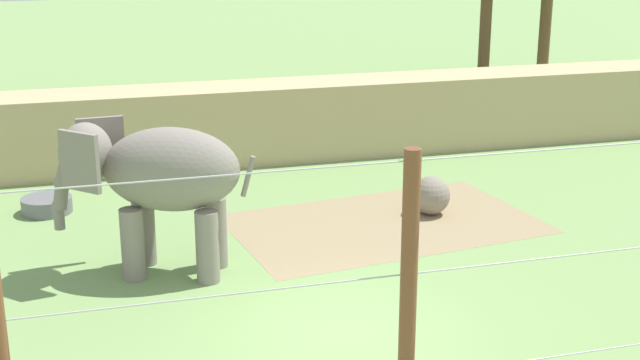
# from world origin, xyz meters

# --- Properties ---
(ground_plane) EXTENTS (120.00, 120.00, 0.00)m
(ground_plane) POSITION_xyz_m (0.00, 0.00, 0.00)
(ground_plane) COLOR #759956
(dirt_patch) EXTENTS (6.89, 4.78, 0.01)m
(dirt_patch) POSITION_xyz_m (2.32, 4.57, 0.00)
(dirt_patch) COLOR #937F5B
(dirt_patch) RESTS_ON ground
(embankment_wall) EXTENTS (36.00, 1.80, 2.03)m
(embankment_wall) POSITION_xyz_m (0.00, 10.44, 1.02)
(embankment_wall) COLOR tan
(embankment_wall) RESTS_ON ground
(elephant) EXTENTS (3.59, 2.28, 2.80)m
(elephant) POSITION_xyz_m (-2.56, 3.22, 1.86)
(elephant) COLOR gray
(elephant) RESTS_ON ground
(enrichment_ball) EXTENTS (0.85, 0.85, 0.85)m
(enrichment_ball) POSITION_xyz_m (3.51, 4.89, 0.43)
(enrichment_ball) COLOR gray
(enrichment_ball) RESTS_ON ground
(cable_fence) EXTENTS (10.71, 0.21, 3.71)m
(cable_fence) POSITION_xyz_m (-0.02, -2.77, 1.86)
(cable_fence) COLOR brown
(cable_fence) RESTS_ON ground
(water_tub) EXTENTS (1.10, 1.10, 0.35)m
(water_tub) POSITION_xyz_m (-4.65, 7.30, 0.18)
(water_tub) COLOR slate
(water_tub) RESTS_ON ground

